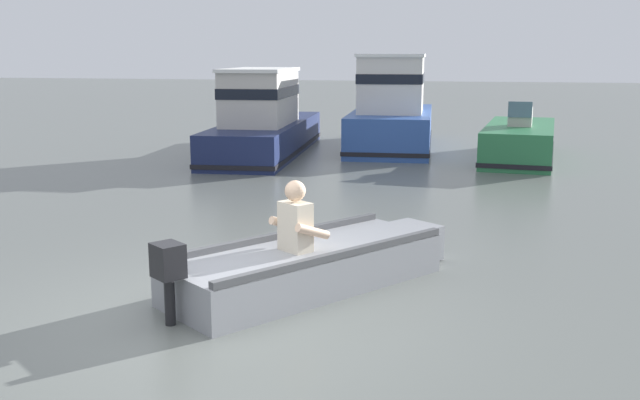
{
  "coord_description": "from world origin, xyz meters",
  "views": [
    {
      "loc": [
        2.39,
        -5.98,
        2.48
      ],
      "look_at": [
        0.31,
        3.2,
        0.55
      ],
      "focal_mm": 40.31,
      "sensor_mm": 36.0,
      "label": 1
    }
  ],
  "objects_px": {
    "moored_boat_navy": "(264,123)",
    "moored_boat_green": "(519,143)",
    "moored_boat_blue": "(392,115)",
    "rowboat_with_person": "(312,264)"
  },
  "relations": [
    {
      "from": "moored_boat_navy",
      "to": "moored_boat_green",
      "type": "relative_size",
      "value": 1.46
    },
    {
      "from": "moored_boat_navy",
      "to": "moored_boat_blue",
      "type": "distance_m",
      "value": 3.43
    },
    {
      "from": "moored_boat_navy",
      "to": "moored_boat_green",
      "type": "xyz_separation_m",
      "value": [
        6.15,
        0.55,
        -0.38
      ]
    },
    {
      "from": "moored_boat_navy",
      "to": "moored_boat_green",
      "type": "distance_m",
      "value": 6.19
    },
    {
      "from": "rowboat_with_person",
      "to": "moored_boat_blue",
      "type": "distance_m",
      "value": 11.57
    },
    {
      "from": "rowboat_with_person",
      "to": "moored_boat_green",
      "type": "distance_m",
      "value": 10.66
    },
    {
      "from": "rowboat_with_person",
      "to": "moored_boat_navy",
      "type": "relative_size",
      "value": 0.49
    },
    {
      "from": "rowboat_with_person",
      "to": "moored_boat_blue",
      "type": "relative_size",
      "value": 0.62
    },
    {
      "from": "moored_boat_navy",
      "to": "moored_boat_blue",
      "type": "relative_size",
      "value": 1.25
    },
    {
      "from": "moored_boat_navy",
      "to": "moored_boat_green",
      "type": "bearing_deg",
      "value": 5.11
    }
  ]
}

